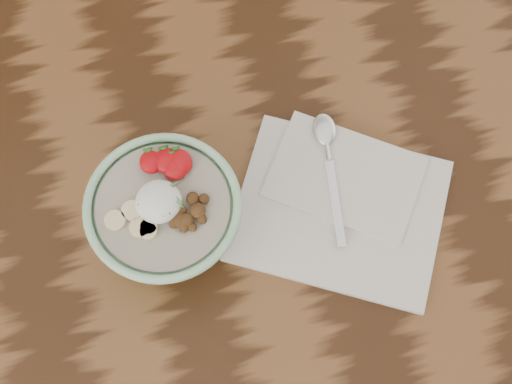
% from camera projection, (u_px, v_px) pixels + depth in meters
% --- Properties ---
extents(table, '(1.60, 0.90, 0.75)m').
position_uv_depth(table, '(305.00, 183.00, 1.12)').
color(table, '#331B0C').
rests_on(table, ground).
extents(breakfast_bowl, '(0.20, 0.20, 0.14)m').
position_uv_depth(breakfast_bowl, '(166.00, 216.00, 0.93)').
color(breakfast_bowl, '#A0D7AA').
rests_on(breakfast_bowl, table).
extents(napkin, '(0.36, 0.34, 0.02)m').
position_uv_depth(napkin, '(341.00, 203.00, 1.01)').
color(napkin, silver).
rests_on(napkin, table).
extents(spoon, '(0.06, 0.20, 0.01)m').
position_uv_depth(spoon, '(327.00, 147.00, 1.02)').
color(spoon, silver).
rests_on(spoon, napkin).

